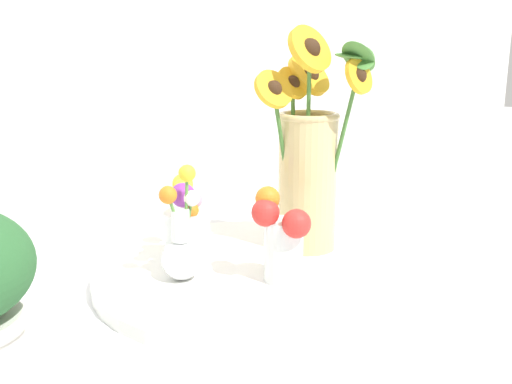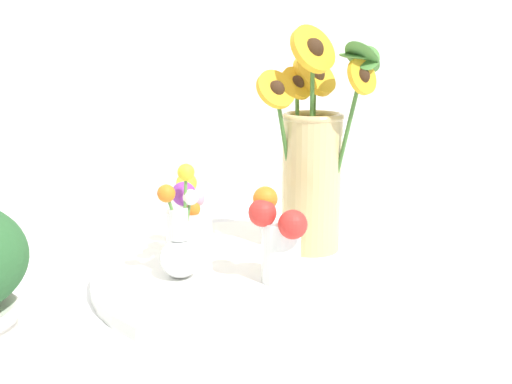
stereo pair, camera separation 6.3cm
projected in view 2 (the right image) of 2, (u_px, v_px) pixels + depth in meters
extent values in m
plane|color=silver|center=(284.00, 298.00, 0.92)|extent=(6.00, 6.00, 0.00)
cylinder|color=white|center=(256.00, 273.00, 0.99)|extent=(0.53, 0.53, 0.02)
cylinder|color=#D1B77A|center=(311.00, 185.00, 1.05)|extent=(0.10, 0.10, 0.23)
torus|color=#D1B77A|center=(313.00, 117.00, 1.02)|extent=(0.11, 0.11, 0.01)
cylinder|color=#427533|center=(341.00, 159.00, 1.01)|extent=(0.01, 0.07, 0.27)
cylinder|color=gold|center=(361.00, 76.00, 0.95)|extent=(0.06, 0.03, 0.06)
sphere|color=#382314|center=(361.00, 76.00, 0.95)|extent=(0.03, 0.03, 0.03)
cylinder|color=#427533|center=(298.00, 151.00, 1.04)|extent=(0.01, 0.01, 0.23)
cylinder|color=gold|center=(297.00, 83.00, 1.01)|extent=(0.06, 0.04, 0.06)
sphere|color=#382314|center=(297.00, 83.00, 1.01)|extent=(0.03, 0.03, 0.03)
cylinder|color=#427533|center=(287.00, 158.00, 1.01)|extent=(0.06, 0.01, 0.23)
cylinder|color=gold|center=(276.00, 89.00, 0.97)|extent=(0.08, 0.05, 0.07)
sphere|color=#382314|center=(276.00, 89.00, 0.97)|extent=(0.03, 0.03, 0.03)
cylinder|color=#427533|center=(311.00, 137.00, 1.01)|extent=(0.03, 0.03, 0.29)
cylinder|color=gold|center=(313.00, 49.00, 0.96)|extent=(0.09, 0.05, 0.08)
sphere|color=#382314|center=(313.00, 49.00, 0.96)|extent=(0.03, 0.03, 0.03)
cylinder|color=#427533|center=(313.00, 152.00, 1.06)|extent=(0.03, 0.03, 0.27)
cylinder|color=gold|center=(315.00, 75.00, 1.04)|extent=(0.09, 0.06, 0.08)
sphere|color=#382314|center=(315.00, 75.00, 1.04)|extent=(0.04, 0.04, 0.04)
ellipsoid|color=#477F38|center=(363.00, 58.00, 0.96)|extent=(0.12, 0.09, 0.06)
ellipsoid|color=#477F38|center=(367.00, 57.00, 0.97)|extent=(0.10, 0.08, 0.05)
ellipsoid|color=#477F38|center=(354.00, 56.00, 0.98)|extent=(0.12, 0.10, 0.02)
cylinder|color=white|center=(281.00, 251.00, 0.92)|extent=(0.06, 0.06, 0.10)
cylinder|color=#4C8438|center=(273.00, 229.00, 0.91)|extent=(0.02, 0.02, 0.09)
sphere|color=orange|center=(265.00, 199.00, 0.90)|extent=(0.04, 0.04, 0.04)
cylinder|color=#4C8438|center=(288.00, 246.00, 0.89)|extent=(0.01, 0.02, 0.07)
sphere|color=red|center=(292.00, 225.00, 0.88)|extent=(0.04, 0.04, 0.04)
cylinder|color=#4C8438|center=(272.00, 239.00, 0.90)|extent=(0.02, 0.03, 0.08)
sphere|color=red|center=(262.00, 213.00, 0.89)|extent=(0.04, 0.04, 0.04)
sphere|color=white|center=(180.00, 258.00, 0.94)|extent=(0.06, 0.06, 0.06)
cylinder|color=white|center=(179.00, 224.00, 0.92)|extent=(0.03, 0.03, 0.05)
cylinder|color=#568E42|center=(185.00, 216.00, 0.92)|extent=(0.02, 0.01, 0.14)
sphere|color=yellow|center=(186.00, 172.00, 0.91)|extent=(0.03, 0.03, 0.03)
cylinder|color=#568E42|center=(186.00, 230.00, 0.93)|extent=(0.02, 0.01, 0.10)
sphere|color=white|center=(191.00, 197.00, 0.92)|extent=(0.02, 0.02, 0.02)
cylinder|color=#568E42|center=(178.00, 227.00, 0.92)|extent=(0.03, 0.02, 0.10)
sphere|color=orange|center=(166.00, 193.00, 0.90)|extent=(0.03, 0.03, 0.03)
cylinder|color=white|center=(189.00, 234.00, 1.02)|extent=(0.08, 0.08, 0.08)
cylinder|color=#568E42|center=(194.00, 221.00, 1.00)|extent=(0.02, 0.01, 0.08)
sphere|color=pink|center=(196.00, 199.00, 1.00)|extent=(0.03, 0.03, 0.03)
cylinder|color=#568E42|center=(191.00, 230.00, 1.00)|extent=(0.01, 0.01, 0.07)
sphere|color=orange|center=(193.00, 209.00, 0.99)|extent=(0.03, 0.03, 0.03)
cylinder|color=#568E42|center=(184.00, 218.00, 0.99)|extent=(0.02, 0.02, 0.09)
sphere|color=purple|center=(184.00, 194.00, 0.97)|extent=(0.04, 0.04, 0.04)
cylinder|color=#568E42|center=(188.00, 213.00, 1.01)|extent=(0.02, 0.01, 0.09)
sphere|color=yellow|center=(185.00, 187.00, 1.00)|extent=(0.03, 0.03, 0.03)
cylinder|color=#568E42|center=(189.00, 211.00, 1.04)|extent=(0.02, 0.03, 0.09)
sphere|color=yellow|center=(187.00, 183.00, 1.04)|extent=(0.04, 0.04, 0.04)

